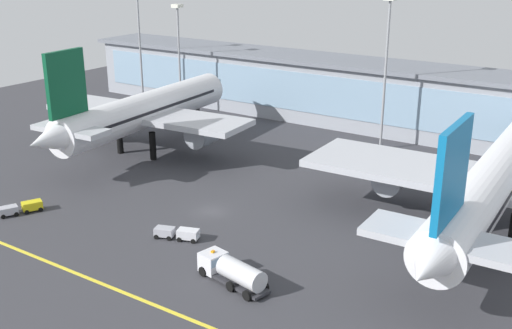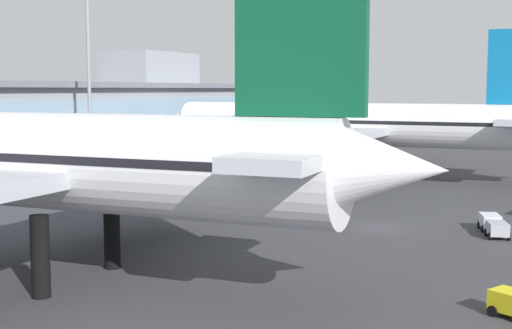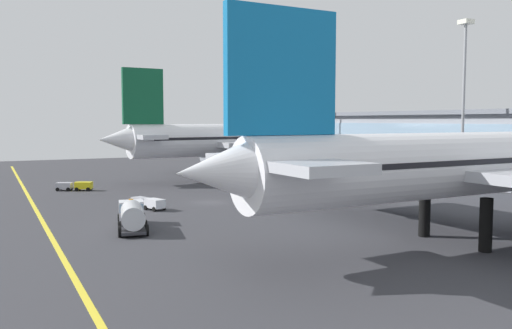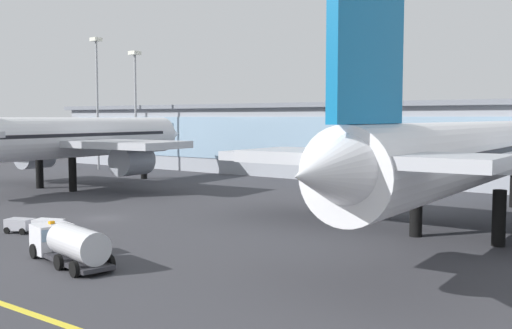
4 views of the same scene
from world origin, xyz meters
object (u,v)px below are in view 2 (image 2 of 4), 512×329
(airliner_near_left, at_px, (38,162))
(service_truck_far, at_px, (493,225))
(apron_light_mast_west, at_px, (88,47))
(airliner_near_right, at_px, (354,125))

(airliner_near_left, relative_size, service_truck_far, 8.75)
(airliner_near_left, bearing_deg, service_truck_far, -135.62)
(service_truck_far, bearing_deg, apron_light_mast_west, 63.18)
(airliner_near_left, distance_m, service_truck_far, 36.91)
(airliner_near_left, distance_m, airliner_near_right, 58.89)
(service_truck_far, relative_size, apron_light_mast_west, 0.22)
(airliner_near_right, xyz_separation_m, service_truck_far, (-31.50, -23.31, -6.32))
(airliner_near_left, bearing_deg, airliner_near_right, -95.10)
(airliner_near_left, height_order, service_truck_far, airliner_near_left)
(airliner_near_right, distance_m, service_truck_far, 39.69)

